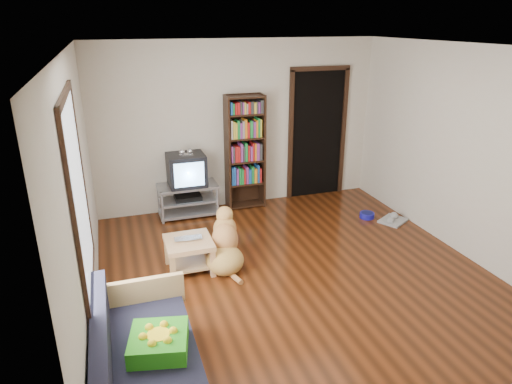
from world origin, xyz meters
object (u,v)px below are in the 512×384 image
object	(u,v)px
bookshelf	(245,146)
dog	(225,246)
laptop	(189,240)
green_cushion	(159,342)
grey_rag	(393,221)
tv_stand	(188,199)
crt_tv	(186,169)
coffee_table	(189,249)
dog_bowl	(367,215)
sofa	(147,380)

from	to	relation	value
bookshelf	dog	world-z (taller)	bookshelf
laptop	green_cushion	bearing A→B (deg)	-104.96
green_cushion	grey_rag	world-z (taller)	green_cushion
bookshelf	dog	distance (m)	2.08
tv_stand	crt_tv	bearing A→B (deg)	90.00
laptop	bookshelf	size ratio (longest dim) A/B	0.18
coffee_table	dog	world-z (taller)	dog
dog_bowl	coffee_table	size ratio (longest dim) A/B	0.40
green_cushion	grey_rag	xyz separation A→B (m)	(3.73, 2.31, -0.48)
laptop	crt_tv	size ratio (longest dim) A/B	0.57
laptop	dog	world-z (taller)	dog
dog_bowl	grey_rag	bearing A→B (deg)	-39.81
tv_stand	dog	xyz separation A→B (m)	(0.15, -1.68, -0.00)
green_cushion	grey_rag	size ratio (longest dim) A/B	1.11
tv_stand	coffee_table	xyz separation A→B (m)	(-0.29, -1.65, 0.01)
dog_bowl	bookshelf	world-z (taller)	bookshelf
sofa	coffee_table	bearing A→B (deg)	70.81
laptop	crt_tv	world-z (taller)	crt_tv
sofa	grey_rag	bearing A→B (deg)	32.15
dog_bowl	tv_stand	size ratio (longest dim) A/B	0.24
crt_tv	dog	bearing A→B (deg)	-84.89
green_cushion	sofa	xyz separation A→B (m)	(-0.12, -0.12, -0.23)
tv_stand	dog_bowl	bearing A→B (deg)	-20.29
dog_bowl	dog	bearing A→B (deg)	-163.32
dog_bowl	sofa	world-z (taller)	sofa
tv_stand	bookshelf	xyz separation A→B (m)	(0.95, 0.09, 0.73)
green_cushion	tv_stand	xyz separation A→B (m)	(0.85, 3.51, -0.22)
grey_rag	sofa	xyz separation A→B (m)	(-3.86, -2.43, 0.25)
dog_bowl	crt_tv	size ratio (longest dim) A/B	0.38
sofa	coffee_table	world-z (taller)	sofa
coffee_table	laptop	bearing A→B (deg)	-90.00
tv_stand	coffee_table	world-z (taller)	tv_stand
grey_rag	dog_bowl	bearing A→B (deg)	140.19
green_cushion	crt_tv	distance (m)	3.64
laptop	bookshelf	distance (m)	2.24
green_cushion	coffee_table	xyz separation A→B (m)	(0.56, 1.86, -0.21)
laptop	coffee_table	size ratio (longest dim) A/B	0.60
laptop	sofa	distance (m)	2.07
tv_stand	coffee_table	distance (m)	1.68
green_cushion	tv_stand	distance (m)	3.62
laptop	tv_stand	distance (m)	1.71
grey_rag	coffee_table	distance (m)	3.21
coffee_table	bookshelf	bearing A→B (deg)	54.73
laptop	sofa	size ratio (longest dim) A/B	0.18
grey_rag	bookshelf	xyz separation A→B (m)	(-1.93, 1.30, 0.99)
dog_bowl	laptop	bearing A→B (deg)	-165.76
tv_stand	bookshelf	bearing A→B (deg)	5.63
crt_tv	coffee_table	distance (m)	1.76
crt_tv	tv_stand	bearing A→B (deg)	-90.00
laptop	dog_bowl	bearing A→B (deg)	16.42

